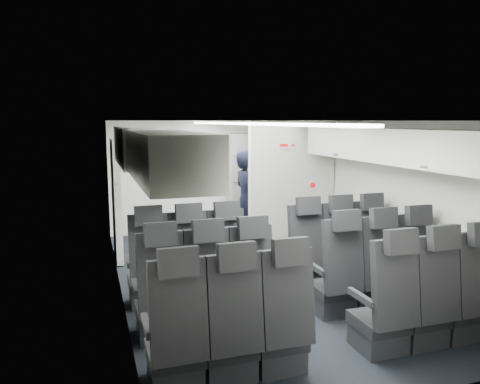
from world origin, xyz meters
TOP-DOWN VIEW (x-y plane):
  - cabin_shell at (0.00, 0.00)m, footprint 3.41×6.01m
  - seat_row_front at (-0.00, -0.53)m, footprint 3.33×0.56m
  - seat_row_mid at (-0.00, -1.43)m, footprint 3.33×0.56m
  - seat_row_rear at (-0.00, -2.33)m, footprint 3.33×0.56m
  - overhead_bin_left_rear at (-1.40, -2.00)m, footprint 0.53×1.80m
  - overhead_bin_left_front_open at (-1.44, -0.25)m, footprint 0.64×1.70m
  - overhead_bin_right_rear at (1.40, -2.00)m, footprint 0.53×1.80m
  - overhead_bin_right_front at (1.40, -0.25)m, footprint 0.53×1.70m
  - bulkhead_partition at (0.98, 0.80)m, footprint 1.40×0.15m
  - galley_unit at (0.95, 2.72)m, footprint 0.85×0.52m
  - boarding_door at (-1.64, 1.55)m, footprint 0.12×1.27m
  - flight_attendant at (0.42, 1.36)m, footprint 0.44×0.64m
  - carry_on_bag at (-1.40, -0.02)m, footprint 0.44×0.31m
  - papers at (0.61, 1.31)m, footprint 0.22×0.08m

SIDE VIEW (x-z plane):
  - seat_row_front at x=0.00m, z-range -0.21..1.02m
  - seat_row_mid at x=0.00m, z-range -0.21..1.02m
  - seat_row_rear at x=0.00m, z-range -0.21..1.02m
  - flight_attendant at x=0.42m, z-range 0.00..1.68m
  - galley_unit at x=0.95m, z-range 0.00..1.90m
  - boarding_door at x=-1.64m, z-range 0.02..1.88m
  - papers at x=0.61m, z-range 0.96..1.11m
  - bulkhead_partition at x=0.98m, z-range 0.01..2.14m
  - cabin_shell at x=0.00m, z-range 0.04..2.21m
  - overhead_bin_left_front_open at x=-1.44m, z-range 1.38..2.10m
  - carry_on_bag at x=-1.40m, z-range 1.68..1.93m
  - overhead_bin_right_front at x=1.40m, z-range 1.66..2.06m
  - overhead_bin_left_rear at x=-1.40m, z-range 1.66..2.06m
  - overhead_bin_right_rear at x=1.40m, z-range 1.66..2.06m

